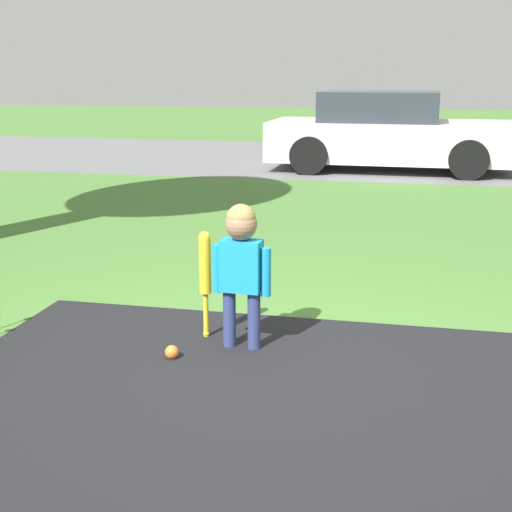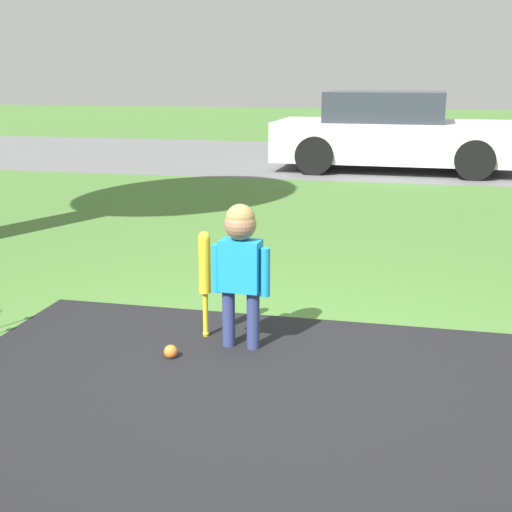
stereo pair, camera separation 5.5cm
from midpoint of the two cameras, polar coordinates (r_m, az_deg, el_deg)
ground_plane at (r=3.91m, az=1.47°, el=-9.81°), size 60.00×60.00×0.00m
street_strip at (r=13.89m, az=9.65°, el=7.65°), size 40.00×6.00×0.01m
child at (r=4.16m, az=-1.57°, el=-0.01°), size 0.36×0.19×0.88m
baseball_bat at (r=4.38m, az=-4.45°, el=-1.08°), size 0.07×0.07×0.68m
sports_ball at (r=4.19m, az=-7.13°, el=-7.63°), size 0.08×0.08×0.08m
parked_car at (r=12.30m, az=10.38°, el=9.62°), size 4.03×1.97×1.30m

